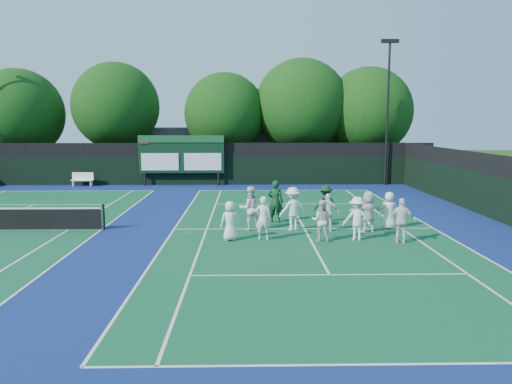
{
  "coord_description": "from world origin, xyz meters",
  "views": [
    {
      "loc": [
        -2.45,
        -19.56,
        4.48
      ],
      "look_at": [
        -2.0,
        3.0,
        1.3
      ],
      "focal_mm": 35.0,
      "sensor_mm": 36.0,
      "label": 1
    }
  ],
  "objects": [
    {
      "name": "tennis_ball_5",
      "position": [
        2.33,
        1.55,
        0.03
      ],
      "size": [
        0.07,
        0.07,
        0.07
      ],
      "primitive_type": "sphere",
      "color": "yellow",
      "rests_on": "ground"
    },
    {
      "name": "player_back_3",
      "position": [
        2.53,
        0.39,
        0.85
      ],
      "size": [
        1.65,
        0.99,
        1.7
      ],
      "primitive_type": "imported",
      "rotation": [
        0.0,
        0.0,
        3.48
      ],
      "color": "white",
      "rests_on": "ground"
    },
    {
      "name": "tree_b",
      "position": [
        -12.3,
        19.58,
        5.5
      ],
      "size": [
        6.66,
        6.66,
        9.01
      ],
      "color": "black",
      "rests_on": "ground"
    },
    {
      "name": "light_pole_right",
      "position": [
        7.5,
        15.7,
        6.3
      ],
      "size": [
        1.2,
        0.3,
        10.12
      ],
      "color": "black",
      "rests_on": "ground"
    },
    {
      "name": "player_back_4",
      "position": [
        3.55,
        0.92,
        0.79
      ],
      "size": [
        0.83,
        0.59,
        1.58
      ],
      "primitive_type": "imported",
      "rotation": [
        0.0,
        0.0,
        3.03
      ],
      "color": "white",
      "rests_on": "ground"
    },
    {
      "name": "coach_right",
      "position": [
        1.12,
        2.49,
        0.84
      ],
      "size": [
        1.2,
        0.88,
        1.67
      ],
      "primitive_type": "imported",
      "rotation": [
        0.0,
        0.0,
        3.4
      ],
      "color": "#0D3319",
      "rests_on": "ground"
    },
    {
      "name": "player_back_2",
      "position": [
        0.92,
        0.56,
        0.79
      ],
      "size": [
        0.97,
        0.52,
        1.57
      ],
      "primitive_type": "imported",
      "rotation": [
        0.0,
        0.0,
        2.99
      ],
      "color": "white",
      "rests_on": "ground"
    },
    {
      "name": "tree_a",
      "position": [
        -19.76,
        19.58,
        4.92
      ],
      "size": [
        6.85,
        6.85,
        8.53
      ],
      "color": "black",
      "rests_on": "ground"
    },
    {
      "name": "tennis_ball_2",
      "position": [
        2.54,
        -0.36,
        0.03
      ],
      "size": [
        0.07,
        0.07,
        0.07
      ],
      "primitive_type": "sphere",
      "color": "yellow",
      "rests_on": "ground"
    },
    {
      "name": "tennis_ball_3",
      "position": [
        -4.74,
        0.24,
        0.03
      ],
      "size": [
        0.07,
        0.07,
        0.07
      ],
      "primitive_type": "sphere",
      "color": "yellow",
      "rests_on": "ground"
    },
    {
      "name": "near_court",
      "position": [
        0.0,
        1.0,
        0.01
      ],
      "size": [
        11.05,
        23.85,
        0.01
      ],
      "color": "#10512D",
      "rests_on": "ground"
    },
    {
      "name": "scoreboard",
      "position": [
        -7.01,
        15.59,
        2.19
      ],
      "size": [
        6.0,
        0.21,
        3.55
      ],
      "color": "black",
      "rests_on": "ground"
    },
    {
      "name": "player_front_2",
      "position": [
        0.39,
        -1.13,
        0.79
      ],
      "size": [
        0.9,
        0.78,
        1.58
      ],
      "primitive_type": "imported",
      "rotation": [
        0.0,
        0.0,
        2.87
      ],
      "color": "silver",
      "rests_on": "ground"
    },
    {
      "name": "back_fence",
      "position": [
        -6.0,
        16.0,
        1.36
      ],
      "size": [
        34.0,
        0.08,
        3.0
      ],
      "color": "black",
      "rests_on": "ground"
    },
    {
      "name": "player_back_1",
      "position": [
        -0.52,
        0.8,
        0.9
      ],
      "size": [
        1.32,
        1.01,
        1.8
      ],
      "primitive_type": "imported",
      "rotation": [
        0.0,
        0.0,
        3.47
      ],
      "color": "white",
      "rests_on": "ground"
    },
    {
      "name": "player_front_1",
      "position": [
        -1.8,
        -0.95,
        0.85
      ],
      "size": [
        0.65,
        0.45,
        1.7
      ],
      "primitive_type": "imported",
      "rotation": [
        0.0,
        0.0,
        3.07
      ],
      "color": "white",
      "rests_on": "ground"
    },
    {
      "name": "tennis_ball_1",
      "position": [
        0.57,
        1.53,
        0.03
      ],
      "size": [
        0.07,
        0.07,
        0.07
      ],
      "primitive_type": "sphere",
      "color": "yellow",
      "rests_on": "ground"
    },
    {
      "name": "tree_d",
      "position": [
        2.02,
        19.58,
        5.54
      ],
      "size": [
        7.21,
        7.21,
        9.34
      ],
      "color": "black",
      "rests_on": "ground"
    },
    {
      "name": "bench",
      "position": [
        -13.91,
        15.37,
        0.52
      ],
      "size": [
        1.56,
        0.56,
        0.97
      ],
      "color": "white",
      "rests_on": "ground"
    },
    {
      "name": "coach_left",
      "position": [
        -1.14,
        2.41,
        0.95
      ],
      "size": [
        0.78,
        0.61,
        1.91
      ],
      "primitive_type": "imported",
      "rotation": [
        0.0,
        0.0,
        2.91
      ],
      "color": "#0F391B",
      "rests_on": "ground"
    },
    {
      "name": "player_back_0",
      "position": [
        -2.3,
        0.85,
        0.92
      ],
      "size": [
        1.05,
        0.91,
        1.84
      ],
      "primitive_type": "imported",
      "rotation": [
        0.0,
        0.0,
        3.4
      ],
      "color": "white",
      "rests_on": "ground"
    },
    {
      "name": "court_apron",
      "position": [
        -6.0,
        1.0,
        0.0
      ],
      "size": [
        34.0,
        32.0,
        0.01
      ],
      "primitive_type": "cube",
      "color": "navy",
      "rests_on": "ground"
    },
    {
      "name": "player_front_3",
      "position": [
        1.77,
        -1.02,
        0.84
      ],
      "size": [
        1.13,
        0.72,
        1.67
      ],
      "primitive_type": "imported",
      "rotation": [
        0.0,
        0.0,
        3.05
      ],
      "color": "white",
      "rests_on": "ground"
    },
    {
      "name": "player_front_0",
      "position": [
        -3.06,
        -0.98,
        0.76
      ],
      "size": [
        0.85,
        0.68,
        1.52
      ],
      "primitive_type": "imported",
      "rotation": [
        0.0,
        0.0,
        3.45
      ],
      "color": "white",
      "rests_on": "ground"
    },
    {
      "name": "ground",
      "position": [
        0.0,
        0.0,
        0.0
      ],
      "size": [
        120.0,
        120.0,
        0.0
      ],
      "primitive_type": "plane",
      "color": "#1F3D10",
      "rests_on": "ground"
    },
    {
      "name": "tree_c",
      "position": [
        -3.91,
        19.58,
        4.94
      ],
      "size": [
        6.3,
        6.3,
        8.25
      ],
      "color": "black",
      "rests_on": "ground"
    },
    {
      "name": "tree_e",
      "position": [
        7.22,
        19.58,
        5.11
      ],
      "size": [
        6.83,
        6.83,
        8.71
      ],
      "color": "black",
      "rests_on": "ground"
    },
    {
      "name": "clubhouse",
      "position": [
        -2.0,
        24.0,
        2.0
      ],
      "size": [
        18.0,
        6.0,
        4.0
      ],
      "primitive_type": "cube",
      "color": "#57565B",
      "rests_on": "ground"
    },
    {
      "name": "player_front_4",
      "position": [
        3.32,
        -1.52,
        0.85
      ],
      "size": [
        1.07,
        0.69,
        1.69
      ],
      "primitive_type": "imported",
      "rotation": [
        0.0,
        0.0,
        2.84
      ],
      "color": "white",
      "rests_on": "ground"
    },
    {
      "name": "tennis_ball_4",
      "position": [
        -1.57,
        4.7,
        0.03
      ],
      "size": [
        0.07,
        0.07,
        0.07
      ],
      "primitive_type": "sphere",
      "color": "yellow",
      "rests_on": "ground"
    }
  ]
}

